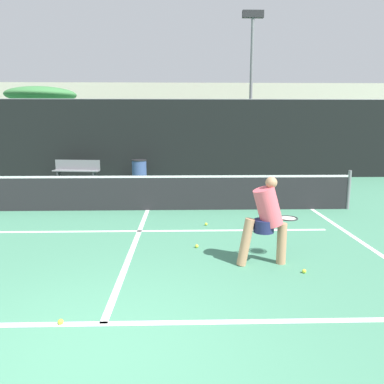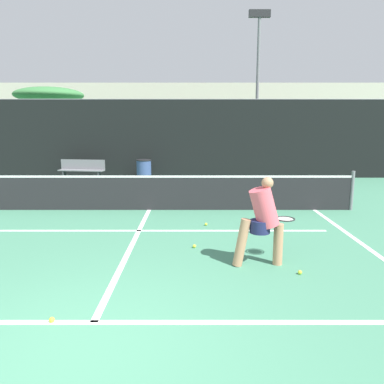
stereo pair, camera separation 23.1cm
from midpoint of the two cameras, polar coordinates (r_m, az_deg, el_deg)
ground_plane at (r=4.38m, az=-16.51°, el=-22.30°), size 100.00×100.00×0.00m
court_baseline_near at (r=4.83m, az=-14.78°, el=-18.84°), size 11.00×0.10×0.01m
court_service_line at (r=8.34m, az=-8.81°, el=-5.90°), size 8.25×0.10×0.01m
court_center_mark at (r=7.47m, az=-9.69°, el=-7.89°), size 0.10×5.85×0.01m
court_sideline_right at (r=8.16m, az=23.76°, el=-7.06°), size 0.10×6.85×0.01m
net at (r=10.16m, az=-7.49°, el=0.05°), size 11.09×0.09×1.07m
fence_back at (r=16.08m, az=-5.37°, el=8.02°), size 24.00×0.06×3.33m
player_practicing at (r=6.27m, az=10.25°, el=-3.95°), size 1.12×0.67×1.49m
tennis_ball_scattered_0 at (r=6.26m, az=15.69°, el=-11.53°), size 0.07×0.07×0.07m
tennis_ball_scattered_1 at (r=8.68m, az=1.40°, el=-4.91°), size 0.07×0.07×0.07m
tennis_ball_scattered_2 at (r=7.18m, az=-0.20°, el=-8.24°), size 0.07×0.07×0.07m
tennis_ball_scattered_3 at (r=4.95m, az=-20.72°, el=-18.01°), size 0.07×0.07×0.07m
tennis_ball_scattered_4 at (r=8.24m, az=12.65°, el=-6.02°), size 0.07×0.07×0.07m
courtside_bench at (r=15.87m, az=-17.56°, el=3.28°), size 1.91×0.63×0.86m
trash_bin at (r=15.57m, az=-8.46°, el=3.33°), size 0.62×0.62×0.85m
parked_car at (r=20.53m, az=6.62°, el=5.54°), size 1.84×4.40×1.39m
floodlight_mast at (r=20.89m, az=8.73°, el=18.06°), size 1.10×0.24×8.00m
tree_west at (r=23.86m, az=-22.27°, el=13.46°), size 3.93×3.93×4.38m
building_far at (r=29.57m, az=-3.67°, el=11.02°), size 36.00×2.40×5.23m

